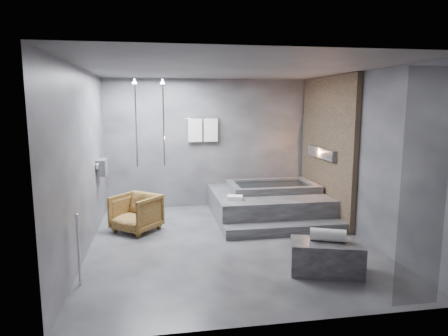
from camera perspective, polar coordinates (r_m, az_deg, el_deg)
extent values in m
plane|color=#2D2D30|center=(6.70, 0.84, -10.61)|extent=(5.00, 5.00, 0.00)
cube|color=#4C4C4E|center=(6.33, 0.90, 14.00)|extent=(4.50, 5.00, 0.04)
cube|color=#37383D|center=(8.82, -2.11, 3.52)|extent=(4.50, 0.04, 2.80)
cube|color=#37383D|center=(3.97, 7.50, -3.55)|extent=(4.50, 0.04, 2.80)
cube|color=#37383D|center=(6.35, -19.51, 0.79)|extent=(0.04, 5.00, 2.80)
cube|color=#37383D|center=(7.12, 18.97, 1.68)|extent=(0.04, 5.00, 2.80)
cube|color=#9D7E5C|center=(8.21, 14.45, 2.82)|extent=(0.10, 2.40, 2.78)
cube|color=#FF9938|center=(8.19, 13.91, 2.12)|extent=(0.14, 1.20, 0.20)
cube|color=gray|center=(7.75, -17.01, 0.11)|extent=(0.16, 0.42, 0.30)
imported|color=beige|center=(7.66, -17.01, -0.34)|extent=(0.08, 0.08, 0.21)
imported|color=beige|center=(7.86, -16.82, -0.31)|extent=(0.07, 0.07, 0.15)
cylinder|color=silver|center=(8.26, -8.65, 6.52)|extent=(0.04, 0.04, 1.80)
cylinder|color=silver|center=(8.26, -12.49, 6.41)|extent=(0.04, 0.04, 1.80)
cylinder|color=silver|center=(8.70, -3.06, 7.07)|extent=(0.75, 0.02, 0.02)
cube|color=white|center=(8.68, -4.15, 5.40)|extent=(0.30, 0.06, 0.50)
cube|color=white|center=(8.71, -1.92, 5.44)|extent=(0.30, 0.06, 0.50)
cylinder|color=silver|center=(5.41, -20.06, -11.05)|extent=(0.04, 0.04, 0.90)
cube|color=black|center=(4.77, 26.63, -2.92)|extent=(0.55, 0.01, 2.60)
cube|color=#323235|center=(8.21, 6.23, -5.11)|extent=(2.20, 2.00, 0.50)
cube|color=#323235|center=(7.17, 8.81, -8.62)|extent=(2.20, 0.36, 0.18)
cube|color=#2E2E30|center=(5.71, 14.41, -12.22)|extent=(1.06, 0.78, 0.43)
imported|color=#452C11|center=(7.37, -12.44, -6.27)|extent=(1.01, 1.02, 0.67)
cylinder|color=white|center=(5.65, 14.62, -9.25)|extent=(0.50, 0.34, 0.17)
cube|color=white|center=(7.45, 1.56, -4.27)|extent=(0.32, 0.26, 0.08)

